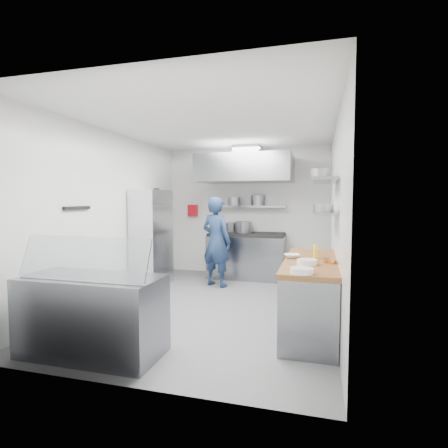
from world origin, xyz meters
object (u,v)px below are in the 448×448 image
(gas_range, at_px, (247,257))
(wire_rack, at_px, (152,238))
(display_case, at_px, (93,316))
(chef, at_px, (216,242))

(gas_range, distance_m, wire_rack, 2.07)
(gas_range, bearing_deg, display_case, -101.83)
(chef, xyz_separation_m, display_case, (-0.44, -3.23, -0.44))
(gas_range, height_order, chef, chef)
(gas_range, relative_size, display_case, 1.07)
(display_case, bearing_deg, wire_rack, 104.81)
(gas_range, relative_size, wire_rack, 0.86)
(gas_range, bearing_deg, chef, -115.80)
(chef, relative_size, wire_rack, 0.93)
(chef, distance_m, display_case, 3.28)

